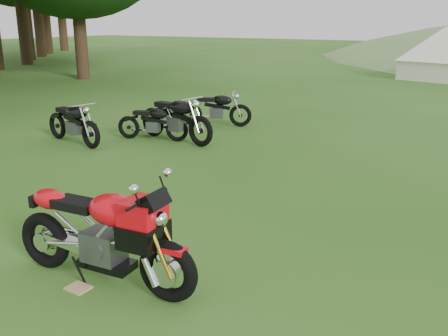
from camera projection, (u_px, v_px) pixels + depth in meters
The scene contains 9 objects.
ground at pixel (205, 218), 6.86m from camera, with size 120.00×120.00×0.00m, color #235011.
treeline at pixel (62, 66), 29.14m from camera, with size 28.00×32.00×14.00m, color black, non-canonical shape.
sport_motorcycle at pixel (101, 226), 5.01m from camera, with size 2.10×0.52×1.26m, color red, non-canonical shape.
plywood_board at pixel (78, 288), 5.06m from camera, with size 0.23×0.19×0.02m, color tan.
vintage_moto_a at pixel (152, 121), 11.17m from camera, with size 1.62×0.37×0.85m, color black, non-canonical shape.
vintage_moto_b at pixel (73, 122), 10.83m from camera, with size 1.87×0.43×0.99m, color black, non-canonical shape.
vintage_moto_c at pixel (216, 108), 12.65m from camera, with size 1.78×0.41×0.93m, color black, non-canonical shape.
vintage_moto_d at pixel (175, 117), 11.01m from camera, with size 2.09×0.48×1.10m, color black, non-canonical shape.
tent_left at pixel (443, 52), 22.20m from camera, with size 2.81×2.81×2.44m, color white, non-canonical shape.
Camera 1 is at (3.57, -5.29, 2.63)m, focal length 40.00 mm.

